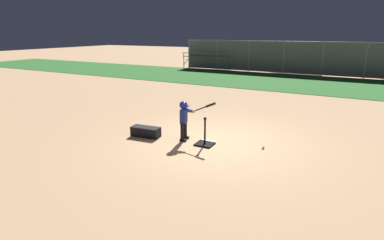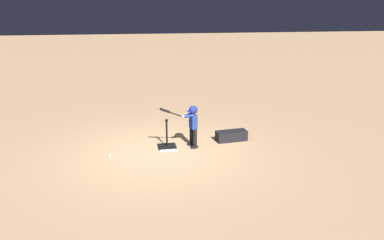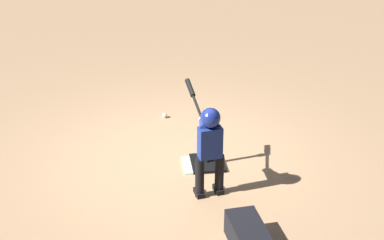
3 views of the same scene
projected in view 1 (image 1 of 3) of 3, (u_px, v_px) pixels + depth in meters
The scene contains 10 objects.
ground_plane at pixel (218, 142), 8.18m from camera, with size 90.00×90.00×0.00m, color tan.
grass_outfield_strip at pixel (291, 82), 17.73m from camera, with size 56.00×6.81×0.02m, color #286026.
backstop_fence at pixel (303, 57), 20.55m from camera, with size 17.86×0.08×2.27m.
home_plate at pixel (206, 143), 8.05m from camera, with size 0.44×0.44×0.02m, color white.
batting_tee at pixel (205, 141), 7.94m from camera, with size 0.47×0.42×0.75m.
batter_child at pixel (185, 116), 8.12m from camera, with size 0.99×0.37×1.13m.
baseball at pixel (263, 147), 7.69m from camera, with size 0.07×0.07×0.07m, color white.
bleachers_center at pixel (209, 60), 24.26m from camera, with size 4.00×2.81×1.31m.
bleachers_far_right at pixel (297, 65), 22.11m from camera, with size 3.50×1.84×1.01m.
equipment_bag at pixel (146, 132), 8.57m from camera, with size 0.84×0.32×0.28m, color black.
Camera 1 is at (2.92, -7.13, 2.90)m, focal length 28.00 mm.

